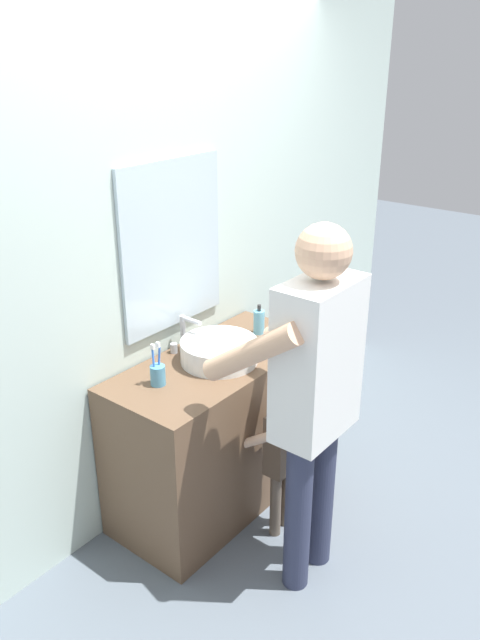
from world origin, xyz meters
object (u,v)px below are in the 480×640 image
Objects in this scene: soap_bottle at (259,322)px; adult_parent at (313,381)px; toothbrush_cup at (158,374)px; child_toddler at (281,450)px.

soap_bottle is 0.86m from adult_parent.
toothbrush_cup reaches higher than soap_bottle.
child_toddler is 0.60m from adult_parent.
soap_bottle is 0.10× the size of adult_parent.
toothbrush_cup is 0.12× the size of adult_parent.
soap_bottle reaches higher than child_toddler.
adult_parent reaches higher than child_toddler.
toothbrush_cup is 0.74m from soap_bottle.
child_toddler is 0.48× the size of adult_parent.
adult_parent is (-0.15, -0.25, 0.53)m from child_toddler.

